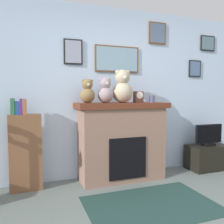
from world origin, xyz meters
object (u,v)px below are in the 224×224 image
(bookshelf, at_px, (25,150))
(mantel_clock, at_px, (138,97))
(fireplace, at_px, (121,141))
(teddy_bear_grey, at_px, (106,91))
(teddy_bear_tan, at_px, (87,92))
(candle_jar, at_px, (152,99))
(teddy_bear_brown, at_px, (123,88))
(tv_stand, at_px, (208,157))
(television, at_px, (209,136))

(bookshelf, bearing_deg, mantel_clock, -2.09)
(fireplace, bearing_deg, teddy_bear_grey, -175.93)
(bookshelf, bearing_deg, teddy_bear_tan, -3.99)
(bookshelf, height_order, candle_jar, candle_jar)
(candle_jar, xyz_separation_m, teddy_bear_brown, (-0.49, -0.00, 0.16))
(teddy_bear_tan, bearing_deg, fireplace, 1.99)
(fireplace, relative_size, teddy_bear_grey, 3.73)
(bookshelf, bearing_deg, tv_stand, -1.95)
(fireplace, xyz_separation_m, tv_stand, (1.58, -0.06, -0.38))
(teddy_bear_tan, bearing_deg, teddy_bear_brown, -0.02)
(teddy_bear_grey, bearing_deg, mantel_clock, -0.12)
(television, distance_m, teddy_bear_tan, 2.22)
(tv_stand, height_order, teddy_bear_grey, teddy_bear_grey)
(fireplace, bearing_deg, television, -2.23)
(fireplace, relative_size, bookshelf, 1.11)
(bookshelf, distance_m, television, 2.93)
(fireplace, height_order, mantel_clock, mantel_clock)
(tv_stand, distance_m, teddy_bear_brown, 1.96)
(television, relative_size, teddy_bear_grey, 1.45)
(mantel_clock, xyz_separation_m, teddy_bear_tan, (-0.79, 0.00, 0.07))
(television, height_order, candle_jar, candle_jar)
(candle_jar, relative_size, teddy_bear_grey, 0.29)
(candle_jar, xyz_separation_m, teddy_bear_tan, (-1.02, -0.00, 0.10))
(fireplace, distance_m, bookshelf, 1.35)
(tv_stand, xyz_separation_m, candle_jar, (-1.08, 0.04, 1.00))
(television, bearing_deg, teddy_bear_brown, 178.43)
(mantel_clock, distance_m, teddy_bear_grey, 0.53)
(candle_jar, bearing_deg, teddy_bear_tan, -179.98)
(television, distance_m, mantel_clock, 1.47)
(mantel_clock, bearing_deg, bookshelf, 177.91)
(tv_stand, bearing_deg, mantel_clock, 178.22)
(mantel_clock, bearing_deg, teddy_bear_brown, 179.79)
(candle_jar, distance_m, teddy_bear_brown, 0.52)
(teddy_bear_grey, bearing_deg, bookshelf, 176.97)
(fireplace, xyz_separation_m, bookshelf, (-1.35, 0.04, -0.04))
(candle_jar, relative_size, mantel_clock, 0.63)
(fireplace, height_order, candle_jar, candle_jar)
(fireplace, xyz_separation_m, mantel_clock, (0.27, -0.02, 0.65))
(mantel_clock, bearing_deg, teddy_bear_grey, 179.88)
(teddy_bear_tan, bearing_deg, mantel_clock, -0.08)
(tv_stand, bearing_deg, bookshelf, 178.05)
(bookshelf, relative_size, tv_stand, 1.73)
(tv_stand, height_order, mantel_clock, mantel_clock)
(bookshelf, bearing_deg, teddy_bear_brown, -2.45)
(candle_jar, bearing_deg, tv_stand, -2.25)
(candle_jar, bearing_deg, bookshelf, 178.22)
(mantel_clock, relative_size, teddy_bear_brown, 0.35)
(tv_stand, relative_size, television, 1.33)
(fireplace, height_order, teddy_bear_brown, teddy_bear_brown)
(candle_jar, relative_size, teddy_bear_tan, 0.31)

